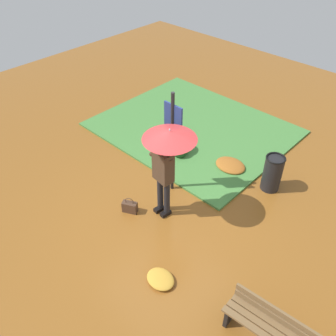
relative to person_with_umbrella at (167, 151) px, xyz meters
name	(u,v)px	position (x,y,z in m)	size (l,w,h in m)	color
ground_plane	(167,218)	(0.08, -0.09, -1.55)	(18.00, 18.00, 0.00)	brown
grass_verge	(193,128)	(-1.66, 2.77, -1.53)	(4.80, 4.00, 0.05)	#47843D
person_with_umbrella	(167,151)	(0.00, 0.00, 0.00)	(0.96, 0.96, 2.04)	black
info_sign_post	(173,132)	(-0.44, 0.64, -0.11)	(0.44, 0.07, 2.30)	black
handbag	(130,207)	(-0.58, -0.48, -1.42)	(0.33, 0.26, 0.37)	#4C3323
park_bench	(273,332)	(2.89, -0.91, -1.15)	(1.40, 0.47, 0.75)	black
trash_bin	(272,173)	(1.10, 2.10, -1.13)	(0.42, 0.42, 0.83)	black
shrub_cluster	(178,145)	(-1.22, 1.66, -1.31)	(0.64, 0.59, 0.53)	#285628
leaf_pile_near_person	(230,165)	(0.07, 2.07, -1.47)	(0.72, 0.58, 0.16)	#A86023
leaf_pile_by_bench	(161,279)	(1.01, -1.21, -1.50)	(0.51, 0.41, 0.11)	gold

